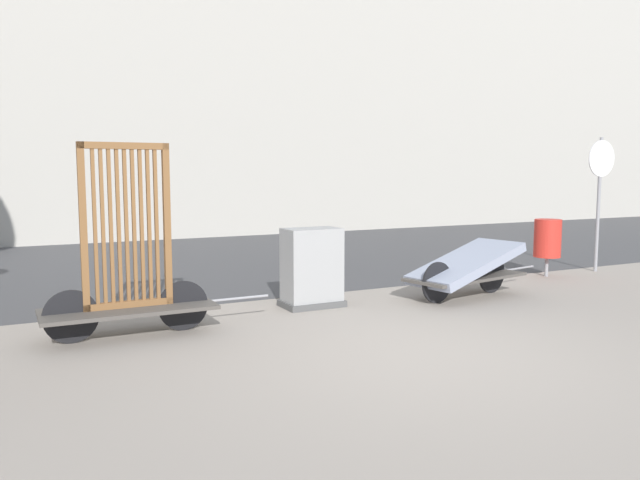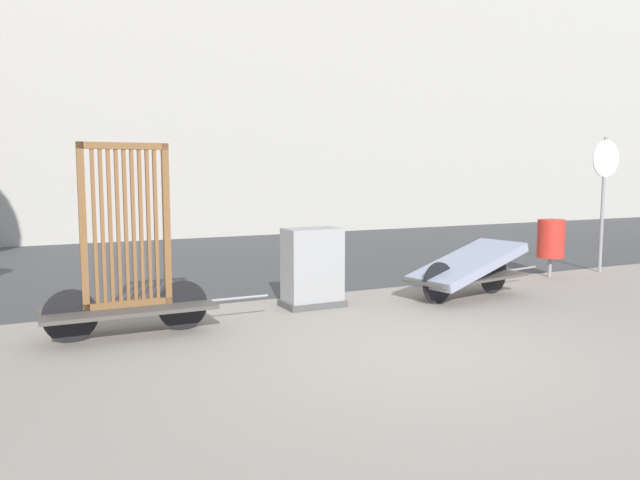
# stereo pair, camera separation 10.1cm
# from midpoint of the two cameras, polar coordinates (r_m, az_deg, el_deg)

# --- Properties ---
(ground_plane) EXTENTS (60.00, 60.00, 0.00)m
(ground_plane) POSITION_cam_midpoint_polar(r_m,az_deg,el_deg) (6.10, 8.18, -10.51)
(ground_plane) COLOR gray
(road_strip) EXTENTS (56.00, 8.31, 0.01)m
(road_strip) POSITION_cam_midpoint_polar(r_m,az_deg,el_deg) (12.64, -11.19, -1.84)
(road_strip) COLOR #424244
(road_strip) RESTS_ON ground_plane
(bike_cart_with_bedframe) EXTENTS (2.50, 0.75, 2.06)m
(bike_cart_with_bedframe) POSITION_cam_midpoint_polar(r_m,az_deg,el_deg) (6.94, -17.49, -3.11)
(bike_cart_with_bedframe) COLOR #4C4742
(bike_cart_with_bedframe) RESTS_ON ground_plane
(bike_cart_with_mattress) EXTENTS (2.52, 1.10, 0.76)m
(bike_cart_with_mattress) POSITION_cam_midpoint_polar(r_m,az_deg,el_deg) (8.93, 12.89, -2.46)
(bike_cart_with_mattress) COLOR #4C4742
(bike_cart_with_mattress) RESTS_ON ground_plane
(utility_cabinet) EXTENTS (0.78, 0.51, 1.03)m
(utility_cabinet) POSITION_cam_midpoint_polar(r_m,az_deg,el_deg) (8.13, -1.11, -2.82)
(utility_cabinet) COLOR #4C4C4C
(utility_cabinet) RESTS_ON ground_plane
(trash_bin) EXTENTS (0.44, 0.44, 0.97)m
(trash_bin) POSITION_cam_midpoint_polar(r_m,az_deg,el_deg) (11.11, 19.84, 0.13)
(trash_bin) COLOR gray
(trash_bin) RESTS_ON ground_plane
(sign_post) EXTENTS (0.63, 0.06, 2.35)m
(sign_post) POSITION_cam_midpoint_polar(r_m,az_deg,el_deg) (11.95, 24.00, 4.82)
(sign_post) COLOR gray
(sign_post) RESTS_ON ground_plane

